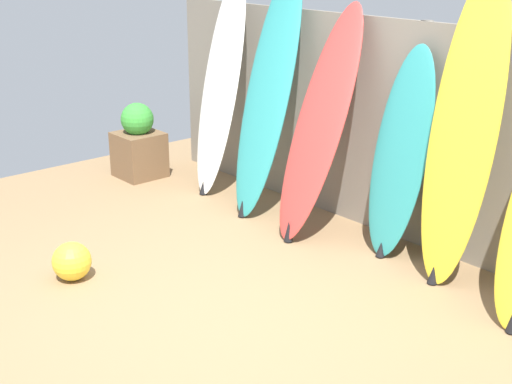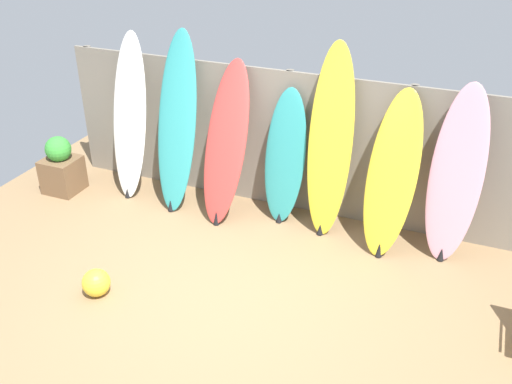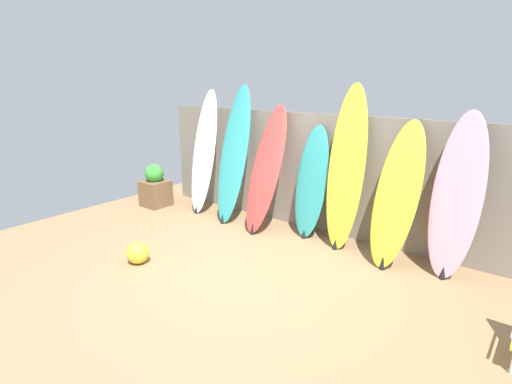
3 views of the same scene
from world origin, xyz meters
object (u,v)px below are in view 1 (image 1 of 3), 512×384
Objects in this scene: surfboard_yellow_4 at (464,131)px; surfboard_red_2 at (320,124)px; surfboard_teal_1 at (268,93)px; beach_ball at (72,261)px; planter_box at (139,144)px; surfboard_teal_3 at (400,154)px; surfboard_white_0 at (221,86)px.

surfboard_red_2 is at bearing -173.31° from surfboard_yellow_4.
surfboard_yellow_4 is at bearing 2.99° from surfboard_teal_1.
planter_box is at bearing 136.15° from beach_ball.
planter_box is at bearing -170.69° from surfboard_teal_3.
surfboard_white_0 is 0.96× the size of surfboard_teal_1.
surfboard_teal_3 is 5.72× the size of beach_ball.
surfboard_white_0 is 1.29× the size of surfboard_teal_3.
planter_box is 2.73× the size of beach_ball.
planter_box is (-2.32, -0.32, -0.61)m from surfboard_red_2.
surfboard_white_0 is at bearing 112.28° from beach_ball.
surfboard_white_0 is 1.22m from planter_box.
surfboard_red_2 is 2.44× the size of planter_box.
surfboard_teal_1 is 0.98× the size of surfboard_yellow_4.
surfboard_red_2 is at bearing -165.72° from surfboard_teal_3.
surfboard_white_0 reaches higher than surfboard_teal_3.
surfboard_yellow_4 reaches higher than planter_box.
surfboard_teal_3 is at bearing 2.83° from surfboard_white_0.
surfboard_teal_1 is 7.65× the size of beach_ball.
surfboard_yellow_4 is at bearing 6.69° from surfboard_red_2.
surfboard_red_2 reaches higher than planter_box.
planter_box is (-0.91, -0.39, -0.70)m from surfboard_white_0.
surfboard_teal_3 reaches higher than planter_box.
surfboard_yellow_4 is (0.55, -0.03, 0.30)m from surfboard_teal_3.
surfboard_red_2 is (0.69, -0.05, -0.14)m from surfboard_teal_1.
surfboard_teal_3 is 2.61m from beach_ball.
surfboard_yellow_4 reaches higher than surfboard_teal_3.
surfboard_yellow_4 is at bearing 50.26° from beach_ball.
surfboard_teal_1 is at bearing -2.26° from surfboard_white_0.
surfboard_yellow_4 is at bearing -3.17° from surfboard_teal_3.
beach_ball is (0.86, -2.09, -0.91)m from surfboard_white_0.
surfboard_yellow_4 is (2.65, 0.07, 0.06)m from surfboard_white_0.
surfboard_white_0 is 2.69× the size of planter_box.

